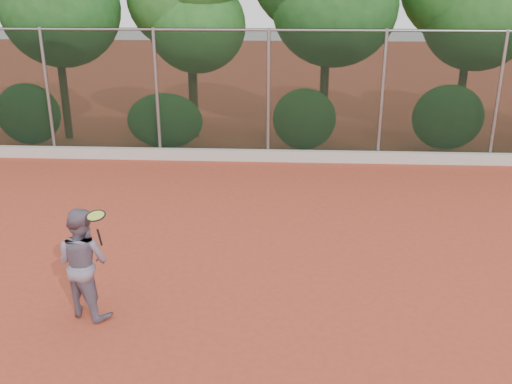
{
  "coord_description": "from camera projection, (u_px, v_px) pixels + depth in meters",
  "views": [
    {
      "loc": [
        0.5,
        -8.11,
        4.64
      ],
      "look_at": [
        0.0,
        1.0,
        1.25
      ],
      "focal_mm": 40.0,
      "sensor_mm": 36.0,
      "label": 1
    }
  ],
  "objects": [
    {
      "name": "ground",
      "position": [
        253.0,
        286.0,
        9.23
      ],
      "size": [
        80.0,
        80.0,
        0.0
      ],
      "primitive_type": "plane",
      "color": "#AD3F28",
      "rests_on": "ground"
    },
    {
      "name": "tennis_player",
      "position": [
        83.0,
        263.0,
        8.19
      ],
      "size": [
        1.0,
        0.9,
        1.67
      ],
      "primitive_type": "imported",
      "rotation": [
        0.0,
        0.0,
        2.73
      ],
      "color": "slate",
      "rests_on": "ground"
    },
    {
      "name": "concrete_curb",
      "position": [
        268.0,
        156.0,
        15.56
      ],
      "size": [
        24.0,
        0.2,
        0.3
      ],
      "primitive_type": "cube",
      "color": "beige",
      "rests_on": "ground"
    },
    {
      "name": "chainlink_fence",
      "position": [
        268.0,
        92.0,
        15.14
      ],
      "size": [
        24.09,
        0.09,
        3.5
      ],
      "color": "black",
      "rests_on": "ground"
    },
    {
      "name": "tennis_racket",
      "position": [
        96.0,
        218.0,
        7.72
      ],
      "size": [
        0.33,
        0.33,
        0.53
      ],
      "color": "black",
      "rests_on": "ground"
    }
  ]
}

